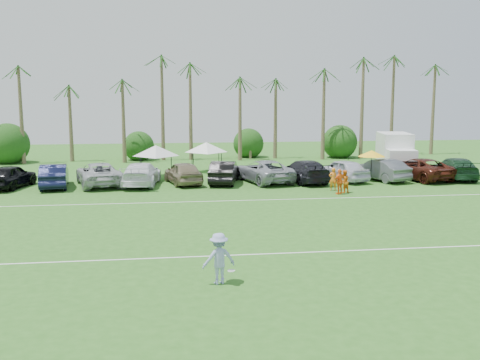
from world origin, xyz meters
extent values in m
plane|color=#2B601D|center=(0.00, 0.00, 0.00)|extent=(120.00, 120.00, 0.00)
cube|color=white|center=(0.00, 2.00, 0.01)|extent=(80.00, 0.10, 0.01)
cube|color=white|center=(0.00, 14.00, 0.01)|extent=(80.00, 0.10, 0.01)
cone|color=brown|center=(-17.00, 38.00, 4.50)|extent=(0.44, 0.44, 9.00)
cone|color=brown|center=(-12.00, 38.00, 5.00)|extent=(0.44, 0.44, 10.00)
cone|color=brown|center=(-8.00, 38.00, 5.50)|extent=(0.44, 0.44, 11.00)
cone|color=brown|center=(-4.00, 38.00, 4.00)|extent=(0.44, 0.44, 8.00)
cone|color=brown|center=(0.00, 38.00, 4.50)|extent=(0.44, 0.44, 9.00)
cone|color=brown|center=(4.00, 38.00, 5.00)|extent=(0.44, 0.44, 10.00)
cone|color=brown|center=(8.00, 38.00, 5.50)|extent=(0.44, 0.44, 11.00)
cone|color=brown|center=(13.00, 38.00, 4.00)|extent=(0.44, 0.44, 8.00)
cone|color=brown|center=(18.00, 38.00, 4.50)|extent=(0.44, 0.44, 9.00)
cone|color=brown|center=(23.00, 38.00, 5.00)|extent=(0.44, 0.44, 10.00)
cone|color=brown|center=(27.00, 38.00, 5.50)|extent=(0.44, 0.44, 11.00)
cylinder|color=brown|center=(-19.00, 39.00, 0.70)|extent=(0.30, 0.30, 1.40)
sphere|color=#153E11|center=(-19.00, 39.00, 1.80)|extent=(4.00, 4.00, 4.00)
cylinder|color=brown|center=(-6.00, 39.00, 0.70)|extent=(0.30, 0.30, 1.40)
sphere|color=#153E11|center=(-6.00, 39.00, 1.80)|extent=(4.00, 4.00, 4.00)
cylinder|color=brown|center=(6.00, 39.00, 0.70)|extent=(0.30, 0.30, 1.40)
sphere|color=#153E11|center=(6.00, 39.00, 1.80)|extent=(4.00, 4.00, 4.00)
cylinder|color=brown|center=(16.00, 39.00, 0.70)|extent=(0.30, 0.30, 1.40)
sphere|color=#153E11|center=(16.00, 39.00, 1.80)|extent=(4.00, 4.00, 4.00)
imported|color=orange|center=(8.74, 16.95, 0.82)|extent=(0.65, 0.48, 1.64)
imported|color=orange|center=(9.20, 15.89, 0.80)|extent=(0.95, 0.86, 1.59)
imported|color=orange|center=(8.72, 15.40, 0.87)|extent=(1.10, 0.79, 1.74)
cube|color=white|center=(17.67, 27.08, 2.11)|extent=(3.52, 5.17, 2.57)
cube|color=white|center=(16.97, 23.86, 1.08)|extent=(2.70, 2.31, 2.16)
cube|color=black|center=(16.80, 23.11, 0.77)|extent=(2.37, 0.81, 1.03)
cube|color=#E5590C|center=(18.94, 26.80, 1.64)|extent=(0.37, 1.61, 0.92)
cylinder|color=black|center=(16.01, 24.29, 0.46)|extent=(0.50, 0.97, 0.92)
cylinder|color=black|center=(18.01, 23.84, 0.46)|extent=(0.50, 0.97, 0.92)
cylinder|color=black|center=(16.93, 28.50, 0.46)|extent=(0.50, 0.97, 0.92)
cylinder|color=black|center=(18.94, 28.06, 0.46)|extent=(0.50, 0.97, 0.92)
cylinder|color=black|center=(-5.14, 23.83, 0.89)|extent=(0.06, 0.06, 1.79)
cylinder|color=black|center=(-2.66, 23.83, 0.89)|extent=(0.06, 0.06, 1.79)
cylinder|color=black|center=(-5.14, 26.31, 0.89)|extent=(0.06, 0.06, 1.79)
cylinder|color=black|center=(-2.66, 26.31, 0.89)|extent=(0.06, 0.06, 1.79)
pyramid|color=silver|center=(-3.90, 25.07, 2.68)|extent=(3.86, 3.86, 0.89)
cylinder|color=black|center=(-0.76, 26.68, 0.89)|extent=(0.06, 0.06, 1.77)
cylinder|color=black|center=(1.70, 26.68, 0.89)|extent=(0.06, 0.06, 1.77)
cylinder|color=black|center=(-0.76, 29.14, 0.89)|extent=(0.06, 0.06, 1.77)
cylinder|color=black|center=(1.70, 29.14, 0.89)|extent=(0.06, 0.06, 1.77)
pyramid|color=white|center=(0.47, 27.91, 2.66)|extent=(3.83, 3.83, 0.89)
cylinder|color=black|center=(13.08, 20.83, 1.10)|extent=(0.05, 0.05, 2.21)
cone|color=yellow|center=(13.08, 20.83, 2.21)|extent=(2.21, 2.21, 0.50)
imported|color=#99A2D9|center=(-1.18, -1.35, 0.92)|extent=(1.31, 0.93, 1.84)
cylinder|color=white|center=(-0.77, -1.60, 0.53)|extent=(0.27, 0.27, 0.03)
imported|color=black|center=(-14.42, 21.12, 0.87)|extent=(3.13, 5.45, 1.75)
imported|color=#101533|center=(-11.26, 20.92, 0.87)|extent=(2.60, 5.51, 1.75)
imported|color=#B0B3B7|center=(-8.11, 21.41, 0.87)|extent=(4.38, 6.81, 1.75)
imported|color=white|center=(-4.95, 21.00, 0.87)|extent=(3.06, 6.24, 1.75)
imported|color=#85775B|center=(-1.80, 21.31, 0.87)|extent=(3.21, 5.47, 1.75)
imported|color=black|center=(1.36, 21.20, 0.87)|extent=(2.94, 5.57, 1.75)
imported|color=#93969F|center=(4.51, 21.38, 0.87)|extent=(4.42, 6.82, 1.75)
imported|color=black|center=(7.67, 20.98, 0.87)|extent=(3.29, 6.31, 1.75)
imported|color=silver|center=(10.82, 21.18, 0.87)|extent=(3.55, 5.51, 1.75)
imported|color=slate|center=(13.98, 21.03, 0.87)|extent=(3.34, 5.61, 1.75)
imported|color=#471A11|center=(17.14, 21.02, 0.87)|extent=(4.44, 6.82, 1.75)
imported|color=#173A21|center=(20.29, 20.95, 0.87)|extent=(3.67, 6.40, 1.75)
camera|label=1|loc=(-2.86, -19.49, 6.50)|focal=40.00mm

